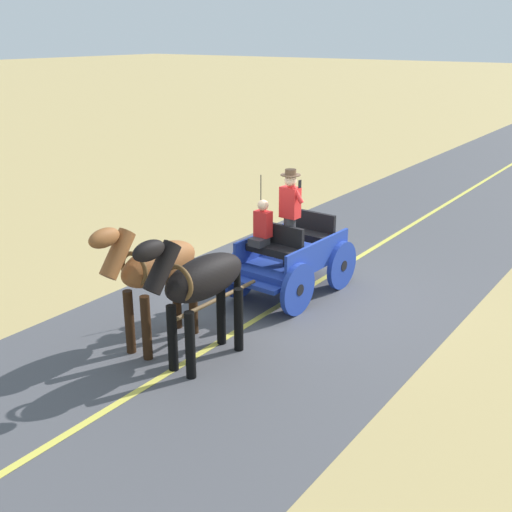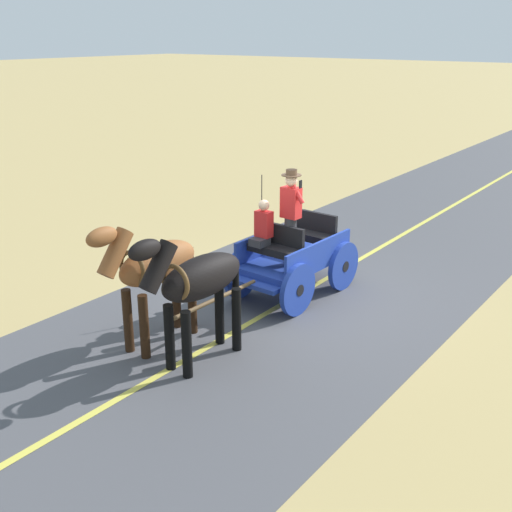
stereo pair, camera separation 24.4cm
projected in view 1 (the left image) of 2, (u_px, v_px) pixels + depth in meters
The scene contains 6 objects.
ground_plane at pixel (300, 293), 12.26m from camera, with size 200.00×200.00×0.00m, color tan.
road_surface at pixel (300, 293), 12.26m from camera, with size 5.98×160.00×0.01m, color #4C4C51.
road_centre_stripe at pixel (300, 293), 12.26m from camera, with size 0.12×160.00×0.00m, color #DBCC4C.
horse_drawn_carriage at pixel (290, 254), 11.98m from camera, with size 1.49×4.51×2.50m.
horse_near_side at pixel (200, 282), 9.27m from camera, with size 0.64×2.13×2.21m.
horse_off_side at pixel (155, 268), 9.81m from camera, with size 0.56×2.13×2.21m.
Camera 1 is at (-5.85, 9.72, 4.79)m, focal length 44.43 mm.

